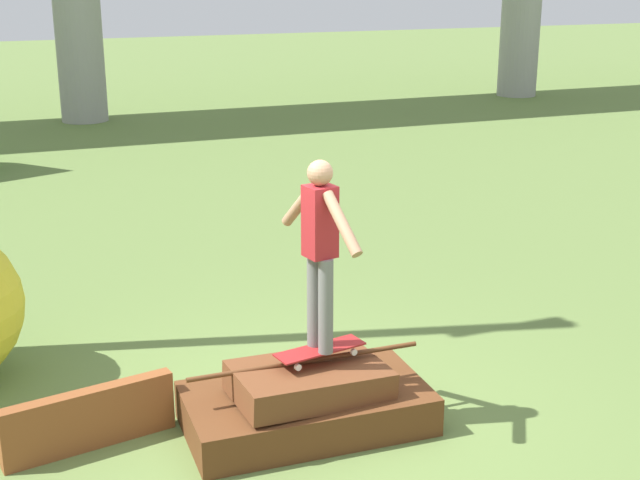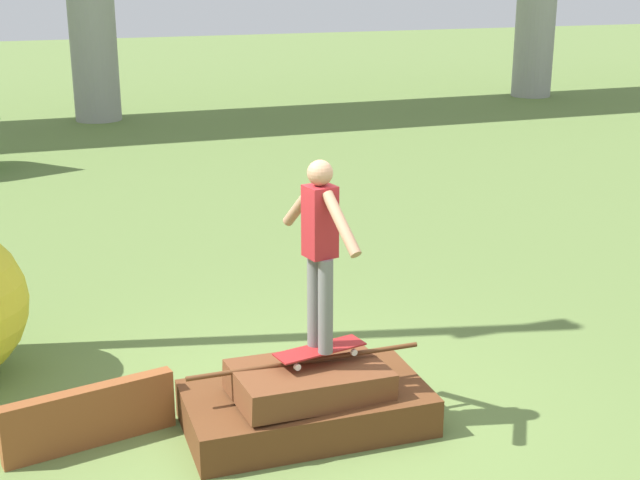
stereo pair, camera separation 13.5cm
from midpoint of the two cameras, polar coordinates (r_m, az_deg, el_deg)
The scene contains 5 objects.
ground_plane at distance 7.58m, azimuth -1.40°, elevation -11.80°, with size 80.00×80.00×0.00m, color olive.
scrap_pile at distance 7.45m, azimuth -1.36°, elevation -10.30°, with size 2.01×1.11×0.61m.
scrap_plank_loose at distance 7.40m, azimuth -15.07°, elevation -11.01°, with size 1.38×0.41×0.49m.
skateboard at distance 7.28m, azimuth -0.54°, elevation -7.05°, with size 0.79×0.37×0.09m.
skater at distance 6.95m, azimuth -0.56°, elevation -0.22°, with size 0.31×1.08×1.56m.
Camera 1 is at (-2.22, -6.23, 3.70)m, focal length 50.00 mm.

